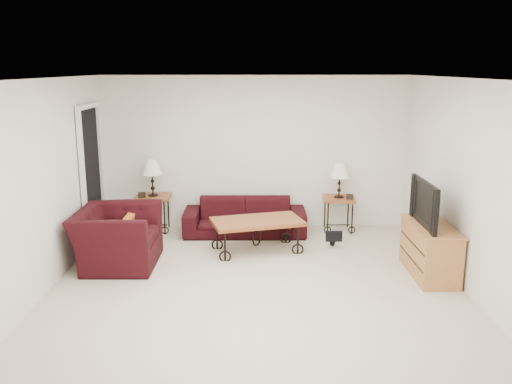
# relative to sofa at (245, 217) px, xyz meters

# --- Properties ---
(ground) EXTENTS (5.00, 5.00, 0.00)m
(ground) POSITION_rel_sofa_xyz_m (0.17, -2.02, -0.28)
(ground) COLOR beige
(ground) RESTS_ON ground
(wall_back) EXTENTS (5.00, 0.02, 2.50)m
(wall_back) POSITION_rel_sofa_xyz_m (0.17, 0.48, 0.97)
(wall_back) COLOR silver
(wall_back) RESTS_ON ground
(wall_front) EXTENTS (5.00, 0.02, 2.50)m
(wall_front) POSITION_rel_sofa_xyz_m (0.17, -4.52, 0.97)
(wall_front) COLOR silver
(wall_front) RESTS_ON ground
(wall_left) EXTENTS (0.02, 5.00, 2.50)m
(wall_left) POSITION_rel_sofa_xyz_m (-2.33, -2.02, 0.97)
(wall_left) COLOR silver
(wall_left) RESTS_ON ground
(wall_right) EXTENTS (0.02, 5.00, 2.50)m
(wall_right) POSITION_rel_sofa_xyz_m (2.67, -2.02, 0.97)
(wall_right) COLOR silver
(wall_right) RESTS_ON ground
(ceiling) EXTENTS (5.00, 5.00, 0.00)m
(ceiling) POSITION_rel_sofa_xyz_m (0.17, -2.02, 2.22)
(ceiling) COLOR white
(ceiling) RESTS_ON wall_back
(doorway) EXTENTS (0.08, 0.94, 2.04)m
(doorway) POSITION_rel_sofa_xyz_m (-2.30, -0.37, 0.74)
(doorway) COLOR black
(doorway) RESTS_ON ground
(sofa) EXTENTS (1.94, 0.76, 0.57)m
(sofa) POSITION_rel_sofa_xyz_m (0.00, 0.00, 0.00)
(sofa) COLOR black
(sofa) RESTS_ON ground
(side_table_left) EXTENTS (0.54, 0.54, 0.59)m
(side_table_left) POSITION_rel_sofa_xyz_m (-1.49, 0.18, 0.01)
(side_table_left) COLOR #9C4927
(side_table_left) RESTS_ON ground
(side_table_right) EXTENTS (0.55, 0.55, 0.56)m
(side_table_right) POSITION_rel_sofa_xyz_m (1.53, 0.18, -0.00)
(side_table_right) COLOR #9C4927
(side_table_right) RESTS_ON ground
(lamp_left) EXTENTS (0.33, 0.33, 0.59)m
(lamp_left) POSITION_rel_sofa_xyz_m (-1.49, 0.18, 0.60)
(lamp_left) COLOR black
(lamp_left) RESTS_ON side_table_left
(lamp_right) EXTENTS (0.34, 0.34, 0.56)m
(lamp_right) POSITION_rel_sofa_xyz_m (1.53, 0.18, 0.56)
(lamp_right) COLOR black
(lamp_right) RESTS_ON side_table_right
(photo_frame_left) EXTENTS (0.12, 0.04, 0.10)m
(photo_frame_left) POSITION_rel_sofa_xyz_m (-1.64, 0.03, 0.36)
(photo_frame_left) COLOR black
(photo_frame_left) RESTS_ON side_table_left
(photo_frame_right) EXTENTS (0.11, 0.05, 0.09)m
(photo_frame_right) POSITION_rel_sofa_xyz_m (1.68, 0.03, 0.32)
(photo_frame_right) COLOR black
(photo_frame_right) RESTS_ON side_table_right
(coffee_table) EXTENTS (1.41, 1.01, 0.48)m
(coffee_table) POSITION_rel_sofa_xyz_m (0.19, -0.85, -0.04)
(coffee_table) COLOR #9C4927
(coffee_table) RESTS_ON ground
(armchair) EXTENTS (1.04, 1.19, 0.77)m
(armchair) POSITION_rel_sofa_xyz_m (-1.70, -1.37, 0.10)
(armchair) COLOR black
(armchair) RESTS_ON ground
(throw_pillow) EXTENTS (0.09, 0.35, 0.35)m
(throw_pillow) POSITION_rel_sofa_xyz_m (-1.55, -1.42, 0.24)
(throw_pillow) COLOR #B15416
(throw_pillow) RESTS_ON armchair
(tv_stand) EXTENTS (0.46, 1.11, 0.67)m
(tv_stand) POSITION_rel_sofa_xyz_m (2.40, -1.76, 0.05)
(tv_stand) COLOR #C77C4A
(tv_stand) RESTS_ON ground
(television) EXTENTS (0.13, 1.00, 0.57)m
(television) POSITION_rel_sofa_xyz_m (2.38, -1.76, 0.67)
(television) COLOR black
(television) RESTS_ON tv_stand
(backpack) EXTENTS (0.43, 0.38, 0.48)m
(backpack) POSITION_rel_sofa_xyz_m (1.32, -0.62, -0.04)
(backpack) COLOR black
(backpack) RESTS_ON ground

